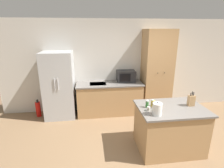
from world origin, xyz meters
TOP-DOWN VIEW (x-y plane):
  - ground_plane at (0.00, 0.00)m, footprint 14.00×14.00m
  - wall_back at (0.00, 2.33)m, footprint 7.20×0.06m
  - refrigerator at (-1.93, 1.97)m, footprint 0.78×0.69m
  - back_counter at (-0.58, 1.98)m, footprint 1.83×0.67m
  - pantry_cabinet at (0.77, 2.00)m, footprint 0.78×0.62m
  - kitchen_island at (0.41, 0.26)m, footprint 1.26×0.92m
  - microwave at (-0.09, 2.10)m, footprint 0.51×0.37m
  - knife_block at (0.81, 0.28)m, footprint 0.12×0.08m
  - spice_bottle_tall_dark at (0.09, 0.12)m, footprint 0.06×0.06m
  - spice_bottle_short_red at (0.06, 0.35)m, footprint 0.05×0.05m
  - spice_bottle_amber_oil at (-0.06, 0.31)m, footprint 0.06×0.06m
  - spice_bottle_green_herb at (0.14, 0.34)m, footprint 0.06×0.06m
  - spice_bottle_pale_salt at (0.06, 0.26)m, footprint 0.05×0.05m
  - spice_bottle_orange_cap at (-0.07, 0.17)m, footprint 0.06×0.06m
  - kettle at (0.02, -0.00)m, footprint 0.17×0.17m
  - fire_extinguisher at (-2.56, 2.02)m, footprint 0.13×0.13m

SIDE VIEW (x-z plane):
  - ground_plane at x=0.00m, z-range 0.00..0.00m
  - fire_extinguisher at x=-2.56m, z-range -0.03..0.46m
  - back_counter at x=-0.58m, z-range 0.00..0.89m
  - kitchen_island at x=0.41m, z-range 0.00..0.90m
  - refrigerator at x=-1.93m, z-range 0.00..1.78m
  - spice_bottle_orange_cap at x=-0.07m, z-range 0.90..0.98m
  - spice_bottle_green_herb at x=0.14m, z-range 0.90..0.99m
  - spice_bottle_tall_dark at x=0.09m, z-range 0.90..1.03m
  - spice_bottle_short_red at x=0.06m, z-range 0.90..1.03m
  - spice_bottle_amber_oil at x=-0.06m, z-range 0.90..1.04m
  - spice_bottle_pale_salt at x=0.06m, z-range 0.90..1.05m
  - knife_block at x=0.81m, z-range 0.86..1.16m
  - kettle at x=0.02m, z-range 0.89..1.13m
  - microwave at x=-0.09m, z-range 0.89..1.21m
  - pantry_cabinet at x=0.77m, z-range 0.00..2.33m
  - wall_back at x=0.00m, z-range 0.00..2.60m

